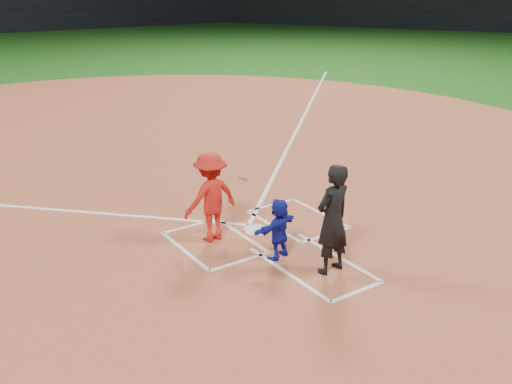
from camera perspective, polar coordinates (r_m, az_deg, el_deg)
ground at (r=11.13m, az=0.13°, el=-3.91°), size 120.00×120.00×0.00m
home_plate_dirt at (r=16.14m, az=-11.94°, el=3.56°), size 28.00×28.00×0.01m
stadium_wall_right at (r=57.72m, az=22.71°, el=16.16°), size 31.04×52.56×3.20m
home_plate at (r=11.13m, az=0.13°, el=-3.82°), size 0.60×0.60×0.02m
catcher at (r=9.89m, az=2.30°, el=-3.67°), size 1.06×0.57×1.10m
umpire at (r=9.34m, az=7.67°, el=-2.74°), size 0.73×0.52×1.88m
chalk_markings at (r=15.50m, az=-10.92°, el=2.97°), size 28.35×17.32×0.01m
batter_at_plate at (r=10.48m, az=-4.53°, el=-0.51°), size 1.36×0.91×1.69m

